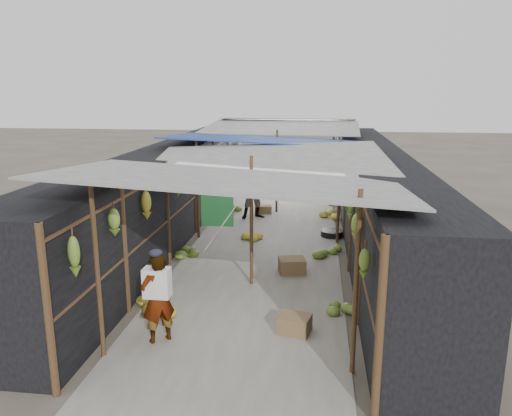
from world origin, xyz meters
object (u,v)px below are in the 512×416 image
at_px(crate_near, 292,266).
at_px(shopper_blue, 256,189).
at_px(black_basin, 332,234).
at_px(vendor_elderly, 158,299).
at_px(vendor_seated, 330,193).

relative_size(crate_near, shopper_blue, 0.29).
height_order(black_basin, vendor_elderly, vendor_elderly).
bearing_deg(black_basin, shopper_blue, 143.35).
height_order(vendor_elderly, shopper_blue, shopper_blue).
distance_m(black_basin, vendor_elderly, 6.65).
distance_m(black_basin, vendor_seated, 3.62).
relative_size(crate_near, vendor_elderly, 0.38).
relative_size(crate_near, vendor_seated, 0.60).
height_order(vendor_elderly, vendor_seated, vendor_elderly).
bearing_deg(vendor_elderly, crate_near, -158.67).
bearing_deg(vendor_seated, crate_near, -38.01).
relative_size(vendor_elderly, shopper_blue, 0.78).
distance_m(vendor_elderly, shopper_blue, 7.68).
xyz_separation_m(black_basin, vendor_seated, (0.02, 3.61, 0.37)).
bearing_deg(vendor_elderly, black_basin, -153.16).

